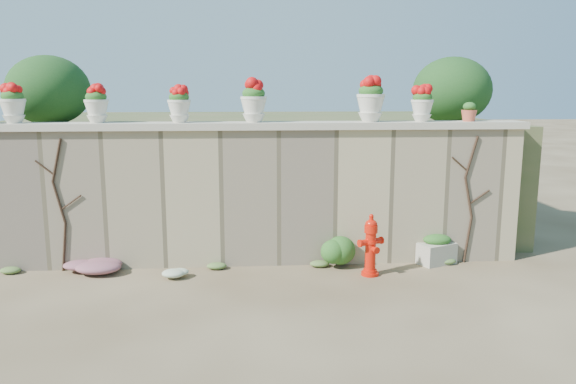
{
  "coord_description": "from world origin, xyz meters",
  "views": [
    {
      "loc": [
        -0.0,
        -6.34,
        2.58
      ],
      "look_at": [
        0.53,
        1.4,
        1.14
      ],
      "focal_mm": 35.0,
      "sensor_mm": 36.0,
      "label": 1
    }
  ],
  "objects": [
    {
      "name": "stone_wall",
      "position": [
        0.0,
        1.8,
        1.0
      ],
      "size": [
        8.0,
        0.4,
        2.0
      ],
      "primitive_type": "cube",
      "color": "tan",
      "rests_on": "ground"
    },
    {
      "name": "white_flowers",
      "position": [
        -1.06,
        1.12,
        0.09
      ],
      "size": [
        0.5,
        0.4,
        0.18
      ],
      "primitive_type": "ellipsoid",
      "color": "white",
      "rests_on": "ground"
    },
    {
      "name": "raised_fill",
      "position": [
        0.0,
        5.0,
        1.0
      ],
      "size": [
        9.0,
        6.0,
        2.0
      ],
      "primitive_type": "cube",
      "color": "#384C23",
      "rests_on": "ground"
    },
    {
      "name": "back_shrub_right",
      "position": [
        3.4,
        3.0,
        2.55
      ],
      "size": [
        1.3,
        1.3,
        1.1
      ],
      "primitive_type": "ellipsoid",
      "color": "#143814",
      "rests_on": "raised_fill"
    },
    {
      "name": "wall_cap",
      "position": [
        0.0,
        1.8,
        2.05
      ],
      "size": [
        8.1,
        0.52,
        0.1
      ],
      "primitive_type": "cube",
      "color": "beige",
      "rests_on": "stone_wall"
    },
    {
      "name": "urn_pot_1",
      "position": [
        -2.14,
        1.8,
        2.36
      ],
      "size": [
        0.34,
        0.34,
        0.53
      ],
      "color": "beige",
      "rests_on": "wall_cap"
    },
    {
      "name": "vine_left",
      "position": [
        -2.67,
        1.58,
        0.99
      ],
      "size": [
        0.6,
        0.04,
        1.91
      ],
      "color": "black",
      "rests_on": "ground"
    },
    {
      "name": "green_shrub",
      "position": [
        1.2,
        1.45,
        0.28
      ],
      "size": [
        0.6,
        0.54,
        0.57
      ],
      "primitive_type": "ellipsoid",
      "color": "#1E5119",
      "rests_on": "ground"
    },
    {
      "name": "urn_pot_5",
      "position": [
        2.52,
        1.8,
        2.35
      ],
      "size": [
        0.33,
        0.33,
        0.51
      ],
      "color": "beige",
      "rests_on": "wall_cap"
    },
    {
      "name": "urn_pot_3",
      "position": [
        0.06,
        1.8,
        2.39
      ],
      "size": [
        0.38,
        0.38,
        0.59
      ],
      "color": "beige",
      "rests_on": "wall_cap"
    },
    {
      "name": "planter_box",
      "position": [
        2.76,
        1.55,
        0.21
      ],
      "size": [
        0.62,
        0.51,
        0.45
      ],
      "rotation": [
        0.0,
        0.0,
        0.42
      ],
      "color": "beige",
      "rests_on": "ground"
    },
    {
      "name": "terracotta_pot",
      "position": [
        3.24,
        1.8,
        2.23
      ],
      "size": [
        0.23,
        0.23,
        0.27
      ],
      "color": "#B95038",
      "rests_on": "wall_cap"
    },
    {
      "name": "ground",
      "position": [
        0.0,
        0.0,
        0.0
      ],
      "size": [
        80.0,
        80.0,
        0.0
      ],
      "primitive_type": "plane",
      "color": "#4D3C26",
      "rests_on": "ground"
    },
    {
      "name": "fire_hydrant",
      "position": [
        1.66,
        1.09,
        0.44
      ],
      "size": [
        0.37,
        0.27,
        0.87
      ],
      "rotation": [
        0.0,
        0.0,
        0.4
      ],
      "color": "red",
      "rests_on": "ground"
    },
    {
      "name": "urn_pot_0",
      "position": [
        -3.29,
        1.8,
        2.37
      ],
      "size": [
        0.35,
        0.35,
        0.54
      ],
      "color": "beige",
      "rests_on": "wall_cap"
    },
    {
      "name": "urn_pot_4",
      "position": [
        1.76,
        1.8,
        2.42
      ],
      "size": [
        0.41,
        0.41,
        0.64
      ],
      "color": "beige",
      "rests_on": "wall_cap"
    },
    {
      "name": "vine_right",
      "position": [
        3.23,
        1.58,
        0.99
      ],
      "size": [
        0.6,
        0.04,
        1.91
      ],
      "color": "black",
      "rests_on": "ground"
    },
    {
      "name": "back_shrub_left",
      "position": [
        -3.2,
        3.0,
        2.55
      ],
      "size": [
        1.3,
        1.3,
        1.1
      ],
      "primitive_type": "ellipsoid",
      "color": "#143814",
      "rests_on": "raised_fill"
    },
    {
      "name": "magenta_clump",
      "position": [
        -2.31,
        1.45,
        0.12
      ],
      "size": [
        0.9,
        0.6,
        0.24
      ],
      "primitive_type": "ellipsoid",
      "color": "#B32379",
      "rests_on": "ground"
    },
    {
      "name": "urn_pot_2",
      "position": [
        -0.99,
        1.8,
        2.36
      ],
      "size": [
        0.33,
        0.33,
        0.52
      ],
      "color": "beige",
      "rests_on": "wall_cap"
    }
  ]
}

